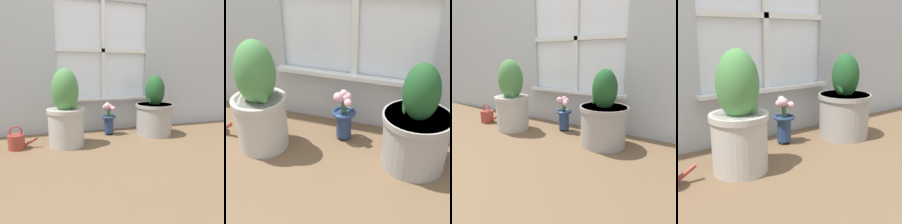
{
  "view_description": "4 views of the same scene",
  "coord_description": "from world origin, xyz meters",
  "views": [
    {
      "loc": [
        -0.54,
        -1.54,
        0.58
      ],
      "look_at": [
        0.0,
        0.27,
        0.23
      ],
      "focal_mm": 35.0,
      "sensor_mm": 36.0,
      "label": 1
    },
    {
      "loc": [
        0.45,
        -1.09,
        1.04
      ],
      "look_at": [
        0.01,
        0.24,
        0.25
      ],
      "focal_mm": 50.0,
      "sensor_mm": 36.0,
      "label": 2
    },
    {
      "loc": [
        0.98,
        -1.16,
        0.63
      ],
      "look_at": [
        0.04,
        0.3,
        0.19
      ],
      "focal_mm": 35.0,
      "sensor_mm": 36.0,
      "label": 3
    },
    {
      "loc": [
        -1.06,
        -1.17,
        0.67
      ],
      "look_at": [
        -0.0,
        0.3,
        0.22
      ],
      "focal_mm": 50.0,
      "sensor_mm": 36.0,
      "label": 4
    }
  ],
  "objects": [
    {
      "name": "flower_vase",
      "position": [
        -0.0,
        0.37,
        0.16
      ],
      "size": [
        0.14,
        0.14,
        0.3
      ],
      "color": "navy",
      "rests_on": "ground_plane"
    },
    {
      "name": "potted_plant_right",
      "position": [
        0.41,
        0.26,
        0.21
      ],
      "size": [
        0.34,
        0.34,
        0.55
      ],
      "color": "#9E9993",
      "rests_on": "ground_plane"
    },
    {
      "name": "potted_plant_left",
      "position": [
        -0.41,
        0.17,
        0.27
      ],
      "size": [
        0.29,
        0.29,
        0.61
      ],
      "color": "#B7B2A8",
      "rests_on": "ground_plane"
    },
    {
      "name": "ground_plane",
      "position": [
        0.0,
        0.0,
        0.0
      ],
      "size": [
        10.0,
        10.0,
        0.0
      ],
      "primitive_type": "plane",
      "color": "brown"
    }
  ]
}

